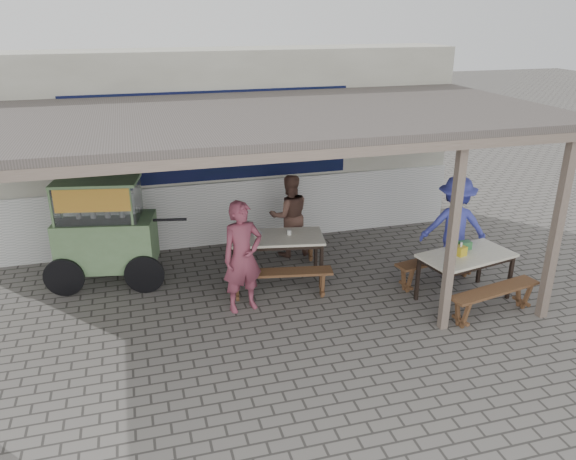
% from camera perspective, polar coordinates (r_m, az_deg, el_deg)
% --- Properties ---
extents(ground, '(60.00, 60.00, 0.00)m').
position_cam_1_polar(ground, '(8.19, -2.42, -9.01)').
color(ground, '#5F5B56').
rests_on(ground, ground).
extents(back_wall, '(9.00, 1.28, 3.50)m').
position_cam_1_polar(back_wall, '(10.85, -7.03, 8.38)').
color(back_wall, beige).
rests_on(back_wall, ground).
extents(warung_roof, '(9.00, 4.21, 2.81)m').
position_cam_1_polar(warung_roof, '(8.07, -4.13, 11.17)').
color(warung_roof, '#504944').
rests_on(warung_roof, ground).
extents(table_left, '(1.61, 1.01, 0.75)m').
position_cam_1_polar(table_left, '(9.06, -1.18, -1.09)').
color(table_left, silver).
rests_on(table_left, ground).
extents(bench_left_street, '(1.63, 0.56, 0.45)m').
position_cam_1_polar(bench_left_street, '(8.58, -0.83, -4.86)').
color(bench_left_street, brown).
rests_on(bench_left_street, ground).
extents(bench_left_wall, '(1.63, 0.56, 0.45)m').
position_cam_1_polar(bench_left_wall, '(9.81, -1.46, -1.38)').
color(bench_left_wall, brown).
rests_on(bench_left_wall, ground).
extents(table_right, '(1.52, 1.00, 0.75)m').
position_cam_1_polar(table_right, '(8.82, 17.67, -2.83)').
color(table_right, silver).
rests_on(table_right, ground).
extents(bench_right_street, '(1.52, 0.58, 0.45)m').
position_cam_1_polar(bench_right_street, '(8.60, 20.21, -6.29)').
color(bench_right_street, brown).
rests_on(bench_right_street, ground).
extents(bench_right_wall, '(1.52, 0.58, 0.45)m').
position_cam_1_polar(bench_right_wall, '(9.35, 14.89, -3.37)').
color(bench_right_wall, brown).
rests_on(bench_right_wall, ground).
extents(vendor_cart, '(2.24, 1.14, 1.74)m').
position_cam_1_polar(vendor_cart, '(9.28, -18.19, 0.16)').
color(vendor_cart, '#6A9060').
rests_on(vendor_cart, ground).
extents(patron_street_side, '(0.68, 0.53, 1.68)m').
position_cam_1_polar(patron_street_side, '(8.10, -4.64, -2.74)').
color(patron_street_side, brown).
rests_on(patron_street_side, ground).
extents(patron_wall_side, '(0.74, 0.58, 1.49)m').
position_cam_1_polar(patron_wall_side, '(9.96, 0.14, 1.49)').
color(patron_wall_side, brown).
rests_on(patron_wall_side, ground).
extents(patron_right_table, '(1.23, 0.97, 1.67)m').
position_cam_1_polar(patron_right_table, '(9.63, 16.55, 0.42)').
color(patron_right_table, '#4148BC').
rests_on(patron_right_table, ground).
extents(tissue_box, '(0.17, 0.17, 0.14)m').
position_cam_1_polar(tissue_box, '(8.70, 17.12, -2.03)').
color(tissue_box, gold).
rests_on(tissue_box, table_right).
extents(donation_box, '(0.18, 0.13, 0.12)m').
position_cam_1_polar(donation_box, '(8.95, 17.52, -1.48)').
color(donation_box, '#357741').
rests_on(donation_box, table_right).
extents(condiment_jar, '(0.07, 0.07, 0.08)m').
position_cam_1_polar(condiment_jar, '(9.08, 0.12, -0.23)').
color(condiment_jar, silver).
rests_on(condiment_jar, table_left).
extents(condiment_bowl, '(0.19, 0.19, 0.04)m').
position_cam_1_polar(condiment_bowl, '(9.07, -3.18, -0.44)').
color(condiment_bowl, silver).
rests_on(condiment_bowl, table_left).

